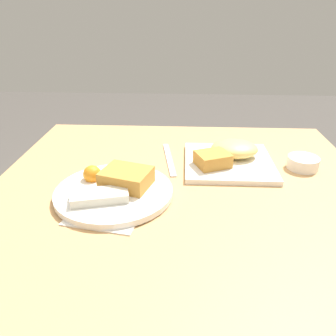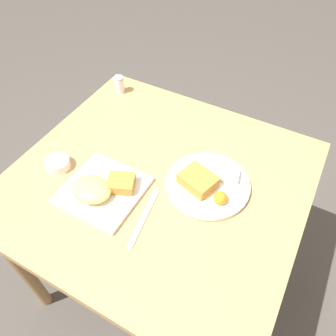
% 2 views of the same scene
% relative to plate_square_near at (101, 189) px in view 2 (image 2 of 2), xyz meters
% --- Properties ---
extents(ground_plane, '(8.00, 8.00, 0.00)m').
position_rel_plate_square_near_xyz_m(ground_plane, '(0.13, 0.14, -0.78)').
color(ground_plane, '#4C4742').
extents(dining_table, '(0.95, 0.89, 0.76)m').
position_rel_plate_square_near_xyz_m(dining_table, '(0.13, 0.14, -0.11)').
color(dining_table, tan).
rests_on(dining_table, ground_plane).
extents(menu_card, '(0.19, 0.26, 0.00)m').
position_rel_plate_square_near_xyz_m(menu_card, '(0.28, 0.21, -0.02)').
color(menu_card, silver).
rests_on(menu_card, dining_table).
extents(plate_square_near, '(0.24, 0.24, 0.06)m').
position_rel_plate_square_near_xyz_m(plate_square_near, '(0.00, 0.00, 0.00)').
color(plate_square_near, white).
rests_on(plate_square_near, dining_table).
extents(plate_oval_far, '(0.27, 0.27, 0.05)m').
position_rel_plate_square_near_xyz_m(plate_oval_far, '(0.28, 0.18, -0.00)').
color(plate_oval_far, white).
rests_on(plate_oval_far, menu_card).
extents(sauce_ramekin, '(0.08, 0.08, 0.03)m').
position_rel_plate_square_near_xyz_m(sauce_ramekin, '(-0.20, 0.02, -0.00)').
color(sauce_ramekin, white).
rests_on(sauce_ramekin, dining_table).
extents(salt_shaker, '(0.04, 0.04, 0.07)m').
position_rel_plate_square_near_xyz_m(salt_shaker, '(-0.26, 0.48, 0.01)').
color(salt_shaker, white).
rests_on(salt_shaker, dining_table).
extents(butter_knife, '(0.05, 0.22, 0.00)m').
position_rel_plate_square_near_xyz_m(butter_knife, '(0.17, -0.02, -0.02)').
color(butter_knife, silver).
rests_on(butter_knife, dining_table).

